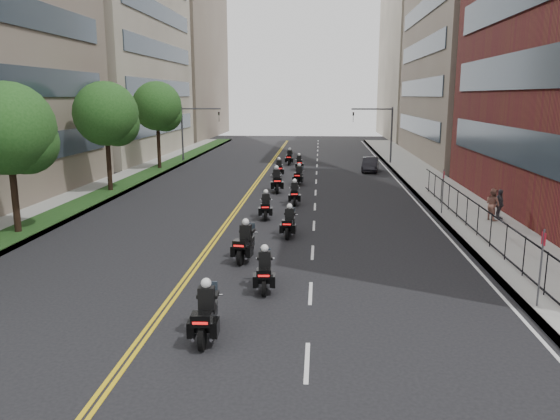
# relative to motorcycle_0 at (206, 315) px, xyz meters

# --- Properties ---
(ground) EXTENTS (160.00, 160.00, 0.00)m
(ground) POSITION_rel_motorcycle_0_xyz_m (-0.35, -1.23, -0.68)
(ground) COLOR black
(ground) RESTS_ON ground
(sidewalk_right) EXTENTS (4.00, 90.00, 0.15)m
(sidewalk_right) POSITION_rel_motorcycle_0_xyz_m (11.65, 23.77, -0.61)
(sidewalk_right) COLOR gray
(sidewalk_right) RESTS_ON ground
(sidewalk_left) EXTENTS (4.00, 90.00, 0.15)m
(sidewalk_left) POSITION_rel_motorcycle_0_xyz_m (-12.35, 23.77, -0.61)
(sidewalk_left) COLOR gray
(sidewalk_left) RESTS_ON ground
(grass_strip) EXTENTS (2.00, 90.00, 0.04)m
(grass_strip) POSITION_rel_motorcycle_0_xyz_m (-11.55, 23.77, -0.51)
(grass_strip) COLOR #143714
(grass_strip) RESTS_ON sidewalk_left
(building_right_tan) EXTENTS (15.11, 28.00, 30.00)m
(building_right_tan) POSITION_rel_motorcycle_0_xyz_m (21.13, 46.77, 14.32)
(building_right_tan) COLOR #746255
(building_right_tan) RESTS_ON ground
(building_right_far) EXTENTS (15.00, 28.00, 26.00)m
(building_right_far) POSITION_rel_motorcycle_0_xyz_m (21.15, 76.77, 12.32)
(building_right_far) COLOR gray
(building_right_far) RESTS_ON ground
(building_left_far) EXTENTS (16.00, 28.00, 26.00)m
(building_left_far) POSITION_rel_motorcycle_0_xyz_m (-22.35, 76.77, 12.32)
(building_left_far) COLOR #746255
(building_left_far) RESTS_ON ground
(iron_fence) EXTENTS (0.05, 28.00, 1.50)m
(iron_fence) POSITION_rel_motorcycle_0_xyz_m (10.65, 10.77, 0.22)
(iron_fence) COLOR black
(iron_fence) RESTS_ON sidewalk_right
(street_trees) EXTENTS (4.40, 38.40, 7.98)m
(street_trees) POSITION_rel_motorcycle_0_xyz_m (-11.40, 17.38, 4.45)
(street_trees) COLOR black
(street_trees) RESTS_ON ground
(traffic_signal_right) EXTENTS (4.09, 0.20, 5.60)m
(traffic_signal_right) POSITION_rel_motorcycle_0_xyz_m (9.19, 40.77, 3.02)
(traffic_signal_right) COLOR #3F3F44
(traffic_signal_right) RESTS_ON ground
(traffic_signal_left) EXTENTS (4.09, 0.20, 5.60)m
(traffic_signal_left) POSITION_rel_motorcycle_0_xyz_m (-9.89, 40.77, 3.02)
(traffic_signal_left) COLOR #3F3F44
(traffic_signal_left) RESTS_ON ground
(motorcycle_0) EXTENTS (0.55, 2.34, 1.72)m
(motorcycle_0) POSITION_rel_motorcycle_0_xyz_m (0.00, 0.00, 0.00)
(motorcycle_0) COLOR black
(motorcycle_0) RESTS_ON ground
(motorcycle_1) EXTENTS (0.55, 2.18, 1.61)m
(motorcycle_1) POSITION_rel_motorcycle_0_xyz_m (1.23, 4.03, -0.05)
(motorcycle_1) COLOR black
(motorcycle_1) RESTS_ON ground
(motorcycle_2) EXTENTS (0.70, 2.35, 1.74)m
(motorcycle_2) POSITION_rel_motorcycle_0_xyz_m (0.07, 7.47, 0.01)
(motorcycle_2) COLOR black
(motorcycle_2) RESTS_ON ground
(motorcycle_3) EXTENTS (0.55, 2.16, 1.60)m
(motorcycle_3) POSITION_rel_motorcycle_0_xyz_m (1.67, 11.52, -0.05)
(motorcycle_3) COLOR black
(motorcycle_3) RESTS_ON ground
(motorcycle_4) EXTENTS (0.55, 2.18, 1.61)m
(motorcycle_4) POSITION_rel_motorcycle_0_xyz_m (0.16, 15.35, -0.04)
(motorcycle_4) COLOR black
(motorcycle_4) RESTS_ON ground
(motorcycle_5) EXTENTS (0.51, 2.18, 1.60)m
(motorcycle_5) POSITION_rel_motorcycle_0_xyz_m (1.56, 19.46, -0.05)
(motorcycle_5) COLOR black
(motorcycle_5) RESTS_ON ground
(motorcycle_6) EXTENTS (0.76, 2.54, 1.88)m
(motorcycle_6) POSITION_rel_motorcycle_0_xyz_m (0.09, 23.85, 0.06)
(motorcycle_6) COLOR black
(motorcycle_6) RESTS_ON ground
(motorcycle_7) EXTENTS (0.65, 2.23, 1.65)m
(motorcycle_7) POSITION_rel_motorcycle_0_xyz_m (1.54, 27.23, -0.03)
(motorcycle_7) COLOR black
(motorcycle_7) RESTS_ON ground
(motorcycle_8) EXTENTS (0.64, 2.22, 1.64)m
(motorcycle_8) POSITION_rel_motorcycle_0_xyz_m (-0.28, 31.25, -0.03)
(motorcycle_8) COLOR black
(motorcycle_8) RESTS_ON ground
(motorcycle_9) EXTENTS (0.57, 2.07, 1.53)m
(motorcycle_9) POSITION_rel_motorcycle_0_xyz_m (1.23, 35.67, -0.08)
(motorcycle_9) COLOR black
(motorcycle_9) RESTS_ON ground
(motorcycle_10) EXTENTS (0.53, 2.27, 1.68)m
(motorcycle_10) POSITION_rel_motorcycle_0_xyz_m (0.14, 39.42, -0.02)
(motorcycle_10) COLOR black
(motorcycle_10) RESTS_ON ground
(parked_sedan) EXTENTS (1.87, 4.01, 1.27)m
(parked_sedan) POSITION_rel_motorcycle_0_xyz_m (7.65, 35.07, -0.05)
(parked_sedan) COLOR black
(parked_sedan) RESTS_ON ground
(pedestrian_b) EXTENTS (0.98, 1.05, 1.72)m
(pedestrian_b) POSITION_rel_motorcycle_0_xyz_m (12.35, 15.16, 0.33)
(pedestrian_b) COLOR #935F50
(pedestrian_b) RESTS_ON sidewalk_right
(pedestrian_c) EXTENTS (0.45, 0.97, 1.63)m
(pedestrian_c) POSITION_rel_motorcycle_0_xyz_m (12.80, 15.43, 0.28)
(pedestrian_c) COLOR #424149
(pedestrian_c) RESTS_ON sidewalk_right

